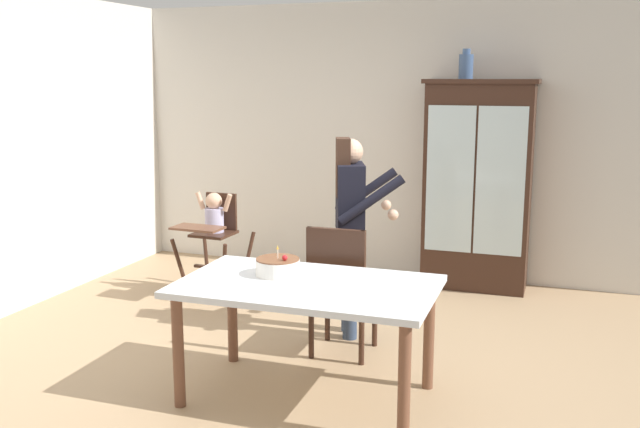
{
  "coord_description": "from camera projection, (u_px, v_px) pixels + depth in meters",
  "views": [
    {
      "loc": [
        1.78,
        -4.28,
        1.97
      ],
      "look_at": [
        0.01,
        0.7,
        0.95
      ],
      "focal_mm": 39.8,
      "sensor_mm": 36.0,
      "label": 1
    }
  ],
  "objects": [
    {
      "name": "dining_table",
      "position": [
        307.0,
        297.0,
        4.33
      ],
      "size": [
        1.57,
        0.95,
        0.74
      ],
      "color": "silver",
      "rests_on": "ground_plane"
    },
    {
      "name": "adult_person",
      "position": [
        351.0,
        212.0,
        5.35
      ],
      "size": [
        0.63,
        0.62,
        1.53
      ],
      "rotation": [
        0.0,
        0.0,
        1.94
      ],
      "color": "#33425B",
      "rests_on": "ground_plane"
    },
    {
      "name": "birthday_cake",
      "position": [
        278.0,
        267.0,
        4.48
      ],
      "size": [
        0.28,
        0.28,
        0.19
      ],
      "color": "white",
      "rests_on": "dining_table"
    },
    {
      "name": "china_cabinet",
      "position": [
        477.0,
        185.0,
        6.6
      ],
      "size": [
        1.02,
        0.48,
        1.96
      ],
      "color": "#382116",
      "rests_on": "ground_plane"
    },
    {
      "name": "ceramic_vase",
      "position": [
        466.0,
        66.0,
        6.44
      ],
      "size": [
        0.13,
        0.13,
        0.27
      ],
      "color": "#3D567F",
      "rests_on": "china_cabinet"
    },
    {
      "name": "ground_plane",
      "position": [
        285.0,
        366.0,
        4.92
      ],
      "size": [
        6.24,
        6.24,
        0.0
      ],
      "primitive_type": "plane",
      "color": "tan"
    },
    {
      "name": "high_chair_with_toddler",
      "position": [
        214.0,
        225.0,
        6.43
      ],
      "size": [
        0.59,
        0.7,
        0.95
      ],
      "rotation": [
        0.0,
        0.0,
        -0.04
      ],
      "color": "#382116",
      "rests_on": "ground_plane"
    },
    {
      "name": "dining_chair_far_side",
      "position": [
        340.0,
        282.0,
        4.98
      ],
      "size": [
        0.45,
        0.45,
        0.96
      ],
      "rotation": [
        0.0,
        0.0,
        3.16
      ],
      "color": "#382116",
      "rests_on": "ground_plane"
    },
    {
      "name": "wall_back",
      "position": [
        384.0,
        140.0,
        7.09
      ],
      "size": [
        5.32,
        0.06,
        2.7
      ],
      "primitive_type": "cube",
      "color": "beige",
      "rests_on": "ground_plane"
    }
  ]
}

